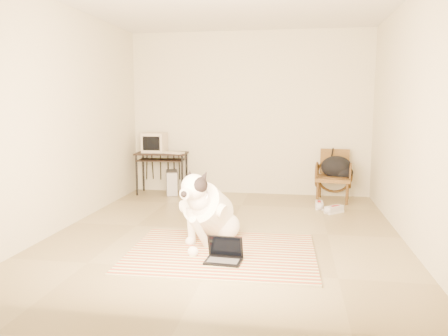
% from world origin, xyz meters
% --- Properties ---
extents(floor, '(4.50, 4.50, 0.00)m').
position_xyz_m(floor, '(0.00, 0.00, 0.00)').
color(floor, '#908058').
rests_on(floor, ground).
extents(wall_back, '(4.50, 0.00, 4.50)m').
position_xyz_m(wall_back, '(0.00, 2.25, 1.35)').
color(wall_back, beige).
rests_on(wall_back, floor).
extents(wall_front, '(4.50, 0.00, 4.50)m').
position_xyz_m(wall_front, '(0.00, -2.25, 1.35)').
color(wall_front, beige).
rests_on(wall_front, floor).
extents(wall_left, '(0.00, 4.50, 4.50)m').
position_xyz_m(wall_left, '(-2.00, 0.00, 1.35)').
color(wall_left, beige).
rests_on(wall_left, floor).
extents(wall_right, '(0.00, 4.50, 4.50)m').
position_xyz_m(wall_right, '(2.00, 0.00, 1.35)').
color(wall_right, beige).
rests_on(wall_right, floor).
extents(rug, '(1.92, 1.49, 0.02)m').
position_xyz_m(rug, '(0.06, -0.86, 0.01)').
color(rug, '#B93C24').
rests_on(rug, floor).
extents(dog, '(0.63, 1.19, 0.86)m').
position_xyz_m(dog, '(-0.15, -0.48, 0.35)').
color(dog, white).
rests_on(dog, rug).
extents(laptop, '(0.36, 0.27, 0.24)m').
position_xyz_m(laptop, '(0.13, -1.11, 0.08)').
color(laptop, black).
rests_on(laptop, rug).
extents(computer_desk, '(0.87, 0.52, 0.70)m').
position_xyz_m(computer_desk, '(-1.44, 1.97, 0.60)').
color(computer_desk, black).
rests_on(computer_desk, floor).
extents(crt_monitor, '(0.37, 0.36, 0.33)m').
position_xyz_m(crt_monitor, '(-1.57, 2.01, 0.87)').
color(crt_monitor, '#C5B49A').
rests_on(crt_monitor, computer_desk).
extents(desk_keyboard, '(0.44, 0.28, 0.03)m').
position_xyz_m(desk_keyboard, '(-1.24, 1.88, 0.72)').
color(desk_keyboard, '#C5B49A').
rests_on(desk_keyboard, computer_desk).
extents(pc_tower, '(0.30, 0.46, 0.40)m').
position_xyz_m(pc_tower, '(-1.27, 1.95, 0.20)').
color(pc_tower, '#464648').
rests_on(pc_tower, floor).
extents(rattan_chair, '(0.59, 0.58, 0.80)m').
position_xyz_m(rattan_chair, '(1.38, 1.89, 0.40)').
color(rattan_chair, brown).
rests_on(rattan_chair, floor).
extents(backpack, '(0.48, 0.39, 0.35)m').
position_xyz_m(backpack, '(1.44, 1.83, 0.53)').
color(backpack, black).
rests_on(backpack, rattan_chair).
extents(sneaker_left, '(0.11, 0.28, 0.10)m').
position_xyz_m(sneaker_left, '(1.14, 1.33, 0.04)').
color(sneaker_left, silver).
rests_on(sneaker_left, floor).
extents(sneaker_right, '(0.29, 0.28, 0.10)m').
position_xyz_m(sneaker_right, '(1.34, 1.06, 0.05)').
color(sneaker_right, silver).
rests_on(sneaker_right, floor).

